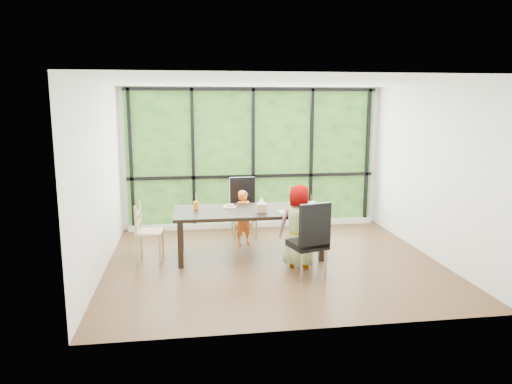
{
  "coord_description": "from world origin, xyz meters",
  "views": [
    {
      "loc": [
        -1.29,
        -6.93,
        2.4
      ],
      "look_at": [
        -0.23,
        0.26,
        1.05
      ],
      "focal_mm": 33.7,
      "sensor_mm": 36.0,
      "label": 1
    }
  ],
  "objects_px": {
    "plate_far": "(230,207)",
    "plate_near": "(292,211)",
    "tissue_box": "(262,208)",
    "dining_table": "(249,233)",
    "chair_interior_leather": "(307,239)",
    "chair_window_leather": "(244,209)",
    "orange_cup": "(196,205)",
    "child_toddler": "(244,218)",
    "white_mug": "(313,204)",
    "chair_end_beech": "(150,232)",
    "child_older": "(300,226)",
    "green_cup": "(311,207)"
  },
  "relations": [
    {
      "from": "chair_end_beech",
      "to": "child_toddler",
      "type": "distance_m",
      "value": 1.66
    },
    {
      "from": "chair_interior_leather",
      "to": "orange_cup",
      "type": "xyz_separation_m",
      "value": [
        -1.51,
        1.19,
        0.27
      ]
    },
    {
      "from": "chair_window_leather",
      "to": "child_older",
      "type": "distance_m",
      "value": 1.74
    },
    {
      "from": "plate_far",
      "to": "plate_near",
      "type": "height_order",
      "value": "same"
    },
    {
      "from": "white_mug",
      "to": "child_older",
      "type": "bearing_deg",
      "value": -119.25
    },
    {
      "from": "tissue_box",
      "to": "plate_near",
      "type": "bearing_deg",
      "value": -5.71
    },
    {
      "from": "plate_far",
      "to": "tissue_box",
      "type": "xyz_separation_m",
      "value": [
        0.46,
        -0.4,
        0.06
      ]
    },
    {
      "from": "chair_window_leather",
      "to": "plate_near",
      "type": "bearing_deg",
      "value": -66.14
    },
    {
      "from": "chair_interior_leather",
      "to": "tissue_box",
      "type": "height_order",
      "value": "chair_interior_leather"
    },
    {
      "from": "green_cup",
      "to": "child_toddler",
      "type": "bearing_deg",
      "value": 135.62
    },
    {
      "from": "white_mug",
      "to": "tissue_box",
      "type": "height_order",
      "value": "tissue_box"
    },
    {
      "from": "chair_window_leather",
      "to": "white_mug",
      "type": "bearing_deg",
      "value": -45.84
    },
    {
      "from": "child_toddler",
      "to": "white_mug",
      "type": "height_order",
      "value": "child_toddler"
    },
    {
      "from": "child_toddler",
      "to": "tissue_box",
      "type": "height_order",
      "value": "child_toddler"
    },
    {
      "from": "chair_end_beech",
      "to": "plate_far",
      "type": "distance_m",
      "value": 1.31
    },
    {
      "from": "chair_window_leather",
      "to": "chair_interior_leather",
      "type": "height_order",
      "value": "same"
    },
    {
      "from": "dining_table",
      "to": "orange_cup",
      "type": "relative_size",
      "value": 19.1
    },
    {
      "from": "chair_window_leather",
      "to": "orange_cup",
      "type": "height_order",
      "value": "chair_window_leather"
    },
    {
      "from": "child_older",
      "to": "orange_cup",
      "type": "bearing_deg",
      "value": -10.77
    },
    {
      "from": "chair_end_beech",
      "to": "child_older",
      "type": "bearing_deg",
      "value": -99.79
    },
    {
      "from": "dining_table",
      "to": "orange_cup",
      "type": "bearing_deg",
      "value": 167.94
    },
    {
      "from": "orange_cup",
      "to": "green_cup",
      "type": "bearing_deg",
      "value": -14.64
    },
    {
      "from": "plate_near",
      "to": "tissue_box",
      "type": "xyz_separation_m",
      "value": [
        -0.47,
        0.05,
        0.06
      ]
    },
    {
      "from": "dining_table",
      "to": "child_older",
      "type": "bearing_deg",
      "value": -40.19
    },
    {
      "from": "chair_window_leather",
      "to": "plate_far",
      "type": "bearing_deg",
      "value": -113.86
    },
    {
      "from": "chair_end_beech",
      "to": "child_older",
      "type": "distance_m",
      "value": 2.31
    },
    {
      "from": "dining_table",
      "to": "green_cup",
      "type": "distance_m",
      "value": 1.06
    },
    {
      "from": "dining_table",
      "to": "plate_far",
      "type": "xyz_separation_m",
      "value": [
        -0.28,
        0.23,
        0.38
      ]
    },
    {
      "from": "child_toddler",
      "to": "orange_cup",
      "type": "height_order",
      "value": "child_toddler"
    },
    {
      "from": "tissue_box",
      "to": "orange_cup",
      "type": "bearing_deg",
      "value": 160.9
    },
    {
      "from": "plate_far",
      "to": "tissue_box",
      "type": "distance_m",
      "value": 0.61
    },
    {
      "from": "plate_far",
      "to": "orange_cup",
      "type": "xyz_separation_m",
      "value": [
        -0.54,
        -0.05,
        0.05
      ]
    },
    {
      "from": "child_toddler",
      "to": "child_older",
      "type": "distance_m",
      "value": 1.4
    },
    {
      "from": "chair_interior_leather",
      "to": "plate_far",
      "type": "bearing_deg",
      "value": -67.4
    },
    {
      "from": "child_toddler",
      "to": "plate_far",
      "type": "xyz_separation_m",
      "value": [
        -0.28,
        -0.4,
        0.28
      ]
    },
    {
      "from": "plate_far",
      "to": "chair_end_beech",
      "type": "bearing_deg",
      "value": -170.01
    },
    {
      "from": "chair_window_leather",
      "to": "chair_end_beech",
      "type": "distance_m",
      "value": 1.89
    },
    {
      "from": "green_cup",
      "to": "white_mug",
      "type": "relative_size",
      "value": 1.56
    },
    {
      "from": "child_older",
      "to": "white_mug",
      "type": "xyz_separation_m",
      "value": [
        0.36,
        0.64,
        0.18
      ]
    },
    {
      "from": "tissue_box",
      "to": "dining_table",
      "type": "bearing_deg",
      "value": 136.04
    },
    {
      "from": "chair_end_beech",
      "to": "plate_near",
      "type": "bearing_deg",
      "value": -90.79
    },
    {
      "from": "plate_near",
      "to": "orange_cup",
      "type": "distance_m",
      "value": 1.51
    },
    {
      "from": "chair_end_beech",
      "to": "tissue_box",
      "type": "bearing_deg",
      "value": -90.82
    },
    {
      "from": "chair_end_beech",
      "to": "child_older",
      "type": "relative_size",
      "value": 0.73
    },
    {
      "from": "chair_window_leather",
      "to": "child_toddler",
      "type": "bearing_deg",
      "value": -98.27
    },
    {
      "from": "child_toddler",
      "to": "plate_far",
      "type": "bearing_deg",
      "value": -148.66
    },
    {
      "from": "dining_table",
      "to": "chair_end_beech",
      "type": "height_order",
      "value": "chair_end_beech"
    },
    {
      "from": "child_older",
      "to": "child_toddler",
      "type": "bearing_deg",
      "value": -44.34
    },
    {
      "from": "chair_window_leather",
      "to": "green_cup",
      "type": "height_order",
      "value": "chair_window_leather"
    },
    {
      "from": "plate_near",
      "to": "child_older",
      "type": "bearing_deg",
      "value": -82.63
    }
  ]
}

